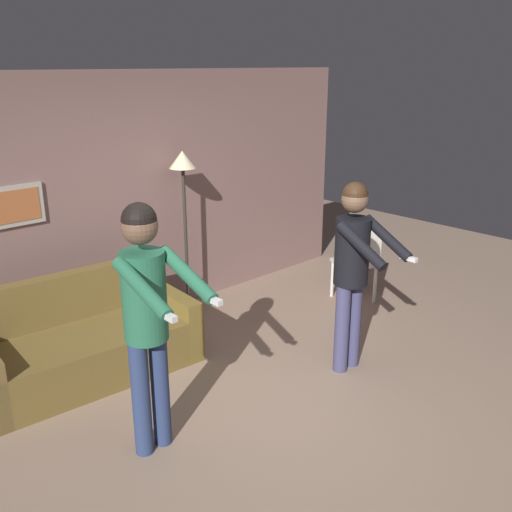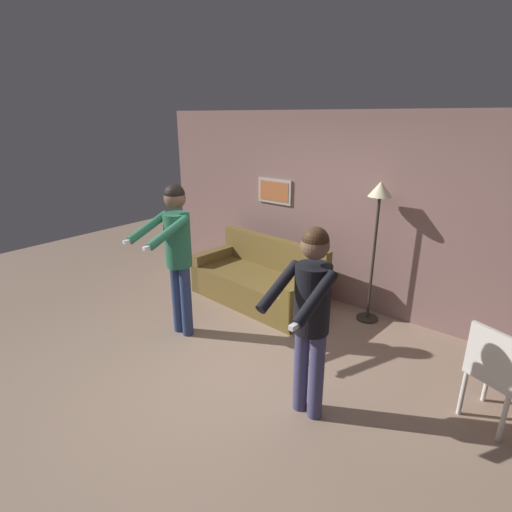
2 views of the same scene
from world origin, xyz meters
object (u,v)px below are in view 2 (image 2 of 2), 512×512
at_px(couch, 259,282).
at_px(torchiere_lamp, 378,212).
at_px(person_standing_left, 177,246).
at_px(dining_chair_distant, 496,371).
at_px(person_standing_right, 311,308).

bearing_deg(couch, torchiere_lamp, 17.08).
height_order(person_standing_left, dining_chair_distant, person_standing_left).
height_order(couch, person_standing_right, person_standing_right).
relative_size(couch, dining_chair_distant, 2.11).
xyz_separation_m(person_standing_left, person_standing_right, (1.93, -0.24, -0.08)).
xyz_separation_m(couch, person_standing_right, (1.77, -1.55, 0.77)).
height_order(couch, person_standing_left, person_standing_left).
bearing_deg(person_standing_right, dining_chair_distant, 34.11).
bearing_deg(couch, dining_chair_distant, -12.54).
relative_size(person_standing_right, dining_chair_distant, 1.86).
height_order(torchiere_lamp, person_standing_left, person_standing_left).
distance_m(person_standing_left, dining_chair_distant, 3.33).
relative_size(couch, torchiere_lamp, 1.09).
height_order(couch, dining_chair_distant, dining_chair_distant).
bearing_deg(person_standing_right, couch, 138.88).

